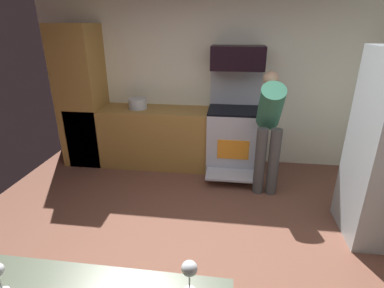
# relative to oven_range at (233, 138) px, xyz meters

# --- Properties ---
(ground_plane) EXTENTS (5.20, 4.80, 0.02)m
(ground_plane) POSITION_rel_oven_range_xyz_m (-0.42, -1.97, -0.52)
(ground_plane) COLOR brown
(wall_back) EXTENTS (5.20, 0.12, 2.60)m
(wall_back) POSITION_rel_oven_range_xyz_m (-0.42, 0.37, 0.79)
(wall_back) COLOR silver
(wall_back) RESTS_ON ground
(lower_cabinet_run) EXTENTS (2.40, 0.60, 0.90)m
(lower_cabinet_run) POSITION_rel_oven_range_xyz_m (-1.32, 0.01, -0.06)
(lower_cabinet_run) COLOR olive
(lower_cabinet_run) RESTS_ON ground
(cabinet_column) EXTENTS (0.60, 0.60, 2.10)m
(cabinet_column) POSITION_rel_oven_range_xyz_m (-2.32, 0.01, 0.54)
(cabinet_column) COLOR olive
(cabinet_column) RESTS_ON ground
(oven_range) EXTENTS (0.76, 0.99, 1.49)m
(oven_range) POSITION_rel_oven_range_xyz_m (0.00, 0.00, 0.00)
(oven_range) COLOR #B2B7C7
(oven_range) RESTS_ON ground
(microwave) EXTENTS (0.74, 0.38, 0.32)m
(microwave) POSITION_rel_oven_range_xyz_m (0.00, 0.09, 1.15)
(microwave) COLOR black
(microwave) RESTS_ON oven_range
(person_cook) EXTENTS (0.31, 0.62, 1.53)m
(person_cook) POSITION_rel_oven_range_xyz_m (0.43, -0.54, 0.40)
(person_cook) COLOR #484848
(person_cook) RESTS_ON ground
(wine_glass_near) EXTENTS (0.08, 0.08, 0.18)m
(wine_glass_near) POSITION_rel_oven_range_xyz_m (-0.21, -3.17, 0.53)
(wine_glass_near) COLOR silver
(wine_glass_near) RESTS_ON counter_island
(stock_pot) EXTENTS (0.28, 0.28, 0.16)m
(stock_pot) POSITION_rel_oven_range_xyz_m (-1.45, 0.01, 0.47)
(stock_pot) COLOR #B3BCC6
(stock_pot) RESTS_ON lower_cabinet_run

